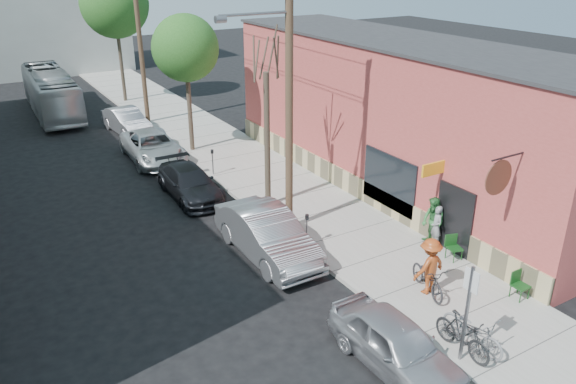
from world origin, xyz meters
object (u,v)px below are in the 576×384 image
tree_leafy_far (114,4)px  parking_meter_near (307,225)px  bus (51,93)px  car_4 (127,121)px  tree_leafy_mid (185,48)px  patio_chair_b (520,286)px  tree_bare (267,141)px  car_3 (153,147)px  car_1 (267,234)px  car_0 (396,344)px  car_2 (190,183)px  parked_bike_a (462,335)px  parked_bike_b (473,330)px  patron_grey (436,226)px  parking_meter_far (213,158)px  cyclist (429,266)px  patron_green (433,222)px  patio_chair_a (454,248)px  sign_post (468,305)px  utility_pole_near (288,94)px

tree_leafy_far → parking_meter_near: bearing=-91.3°
bus → car_4: bearing=-64.2°
tree_leafy_mid → patio_chair_b: tree_leafy_mid is taller
tree_bare → car_3: tree_bare is taller
car_1 → car_0: bearing=-90.0°
tree_bare → car_2: size_ratio=1.22×
car_1 → parked_bike_a: bearing=-76.6°
tree_bare → parking_meter_near: bearing=-98.1°
parked_bike_b → patron_grey: bearing=51.7°
parking_meter_far → cyclist: 12.83m
tree_leafy_far → parking_meter_far: bearing=-91.9°
parked_bike_a → parked_bike_b: (0.42, 0.03, -0.04)m
car_4 → bus: size_ratio=0.43×
tree_leafy_mid → bus: bearing=112.7°
parking_meter_near → tree_leafy_far: bearing=88.7°
parking_meter_near → bus: 24.48m
patio_chair_b → bus: size_ratio=0.09×
tree_leafy_far → patron_green: 27.83m
parking_meter_near → patio_chair_b: bearing=-58.6°
parking_meter_far → car_1: 8.06m
parked_bike_a → patio_chair_a: bearing=45.2°
parking_meter_far → car_0: size_ratio=0.30×
tree_bare → car_2: tree_bare is taller
patio_chair_b → patron_grey: (0.17, 3.79, 0.35)m
tree_leafy_far → car_1: tree_leafy_far is taller
sign_post → patio_chair_b: sign_post is taller
cyclist → parked_bike_b: (-0.85, -2.56, -0.41)m
patio_chair_b → car_0: car_0 is taller
patio_chair_b → bus: bus is taller
parked_bike_b → utility_pole_near: bearing=90.4°
car_3 → bus: bearing=105.4°
parking_meter_near → parking_meter_far: same height
patio_chair_a → patron_green: patron_green is taller
parking_meter_far → parked_bike_b: parking_meter_far is taller
sign_post → utility_pole_near: bearing=89.7°
car_4 → tree_bare: bearing=-87.4°
sign_post → cyclist: bearing=61.7°
patron_green → parking_meter_near: bearing=-112.8°
patron_grey → car_2: patron_grey is taller
patio_chair_a → cyclist: cyclist is taller
patron_green → car_2: patron_green is taller
sign_post → car_2: sign_post is taller
tree_bare → tree_leafy_far: (0.00, 20.91, 3.77)m
utility_pole_near → tree_bare: utility_pole_near is taller
patron_grey → bus: (-8.36, 26.49, 0.50)m
tree_bare → patron_grey: (3.40, -6.27, -2.00)m
tree_bare → car_2: (-2.38, 2.75, -2.28)m
parking_meter_far → patron_grey: (3.95, -10.66, -0.05)m
patio_chair_b → parking_meter_far: bearing=103.9°
tree_leafy_far → car_3: (-2.22, -12.74, -5.99)m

